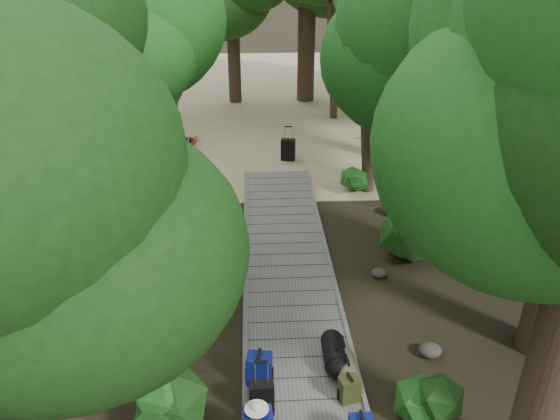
{
  "coord_description": "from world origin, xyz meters",
  "views": [
    {
      "loc": [
        -0.74,
        -8.9,
        6.77
      ],
      "look_at": [
        -0.12,
        2.55,
        1.0
      ],
      "focal_mm": 35.0,
      "sensor_mm": 36.0,
      "label": 1
    }
  ],
  "objects_px": {
    "backpack_left_d": "(259,368)",
    "duffel_right_black": "(335,353)",
    "suitcase_on_boardwalk": "(262,398)",
    "sun_lounger": "(378,139)",
    "kayak": "(187,142)",
    "backpack_right_d": "(349,388)",
    "lone_suitcase_on_sand": "(288,150)",
    "duffel_right_khaki": "(347,369)"
  },
  "relations": [
    {
      "from": "backpack_left_d",
      "to": "duffel_right_black",
      "type": "height_order",
      "value": "backpack_left_d"
    },
    {
      "from": "suitcase_on_boardwalk",
      "to": "sun_lounger",
      "type": "height_order",
      "value": "suitcase_on_boardwalk"
    },
    {
      "from": "kayak",
      "to": "sun_lounger",
      "type": "bearing_deg",
      "value": 15.96
    },
    {
      "from": "kayak",
      "to": "sun_lounger",
      "type": "distance_m",
      "value": 6.84
    },
    {
      "from": "backpack_right_d",
      "to": "suitcase_on_boardwalk",
      "type": "relative_size",
      "value": 0.84
    },
    {
      "from": "backpack_right_d",
      "to": "kayak",
      "type": "bearing_deg",
      "value": 91.61
    },
    {
      "from": "backpack_right_d",
      "to": "lone_suitcase_on_sand",
      "type": "height_order",
      "value": "lone_suitcase_on_sand"
    },
    {
      "from": "sun_lounger",
      "to": "kayak",
      "type": "bearing_deg",
      "value": 161.54
    },
    {
      "from": "duffel_right_khaki",
      "to": "suitcase_on_boardwalk",
      "type": "relative_size",
      "value": 0.93
    },
    {
      "from": "kayak",
      "to": "sun_lounger",
      "type": "xyz_separation_m",
      "value": [
        6.83,
        -0.42,
        0.1
      ]
    },
    {
      "from": "suitcase_on_boardwalk",
      "to": "lone_suitcase_on_sand",
      "type": "bearing_deg",
      "value": 80.0
    },
    {
      "from": "duffel_right_black",
      "to": "suitcase_on_boardwalk",
      "type": "height_order",
      "value": "suitcase_on_boardwalk"
    },
    {
      "from": "backpack_right_d",
      "to": "kayak",
      "type": "height_order",
      "value": "backpack_right_d"
    },
    {
      "from": "duffel_right_black",
      "to": "lone_suitcase_on_sand",
      "type": "distance_m",
      "value": 9.92
    },
    {
      "from": "duffel_right_khaki",
      "to": "kayak",
      "type": "height_order",
      "value": "duffel_right_khaki"
    },
    {
      "from": "backpack_left_d",
      "to": "suitcase_on_boardwalk",
      "type": "height_order",
      "value": "backpack_left_d"
    },
    {
      "from": "duffel_right_khaki",
      "to": "kayak",
      "type": "xyz_separation_m",
      "value": [
        -3.82,
        11.79,
        -0.11
      ]
    },
    {
      "from": "sun_lounger",
      "to": "backpack_right_d",
      "type": "bearing_deg",
      "value": -119.32
    },
    {
      "from": "kayak",
      "to": "backpack_right_d",
      "type": "bearing_deg",
      "value": -53.38
    },
    {
      "from": "suitcase_on_boardwalk",
      "to": "backpack_right_d",
      "type": "bearing_deg",
      "value": 3.35
    },
    {
      "from": "suitcase_on_boardwalk",
      "to": "duffel_right_khaki",
      "type": "bearing_deg",
      "value": 21.26
    },
    {
      "from": "suitcase_on_boardwalk",
      "to": "backpack_left_d",
      "type": "bearing_deg",
      "value": 88.23
    },
    {
      "from": "backpack_right_d",
      "to": "backpack_left_d",
      "type": "bearing_deg",
      "value": 146.59
    },
    {
      "from": "duffel_right_black",
      "to": "kayak",
      "type": "height_order",
      "value": "duffel_right_black"
    },
    {
      "from": "backpack_right_d",
      "to": "sun_lounger",
      "type": "relative_size",
      "value": 0.29
    },
    {
      "from": "duffel_right_khaki",
      "to": "lone_suitcase_on_sand",
      "type": "xyz_separation_m",
      "value": [
        -0.28,
        10.27,
        0.08
      ]
    },
    {
      "from": "duffel_right_black",
      "to": "backpack_right_d",
      "type": "bearing_deg",
      "value": -81.94
    },
    {
      "from": "backpack_left_d",
      "to": "duffel_right_khaki",
      "type": "height_order",
      "value": "backpack_left_d"
    },
    {
      "from": "backpack_left_d",
      "to": "lone_suitcase_on_sand",
      "type": "relative_size",
      "value": 0.86
    },
    {
      "from": "sun_lounger",
      "to": "duffel_right_khaki",
      "type": "bearing_deg",
      "value": -119.72
    },
    {
      "from": "lone_suitcase_on_sand",
      "to": "suitcase_on_boardwalk",
      "type": "bearing_deg",
      "value": -82.13
    },
    {
      "from": "backpack_right_d",
      "to": "duffel_right_khaki",
      "type": "xyz_separation_m",
      "value": [
        0.04,
        0.5,
        -0.06
      ]
    },
    {
      "from": "duffel_right_khaki",
      "to": "suitcase_on_boardwalk",
      "type": "xyz_separation_m",
      "value": [
        -1.43,
        -0.68,
        0.11
      ]
    },
    {
      "from": "duffel_right_black",
      "to": "suitcase_on_boardwalk",
      "type": "xyz_separation_m",
      "value": [
        -1.28,
        -1.03,
        0.08
      ]
    },
    {
      "from": "backpack_left_d",
      "to": "lone_suitcase_on_sand",
      "type": "height_order",
      "value": "lone_suitcase_on_sand"
    },
    {
      "from": "backpack_right_d",
      "to": "sun_lounger",
      "type": "height_order",
      "value": "backpack_right_d"
    },
    {
      "from": "duffel_right_khaki",
      "to": "lone_suitcase_on_sand",
      "type": "distance_m",
      "value": 10.27
    },
    {
      "from": "lone_suitcase_on_sand",
      "to": "backpack_left_d",
      "type": "bearing_deg",
      "value": -82.64
    },
    {
      "from": "duffel_right_black",
      "to": "suitcase_on_boardwalk",
      "type": "relative_size",
      "value": 1.16
    },
    {
      "from": "backpack_left_d",
      "to": "backpack_right_d",
      "type": "distance_m",
      "value": 1.49
    },
    {
      "from": "backpack_right_d",
      "to": "suitcase_on_boardwalk",
      "type": "xyz_separation_m",
      "value": [
        -1.39,
        -0.18,
        0.05
      ]
    },
    {
      "from": "duffel_right_black",
      "to": "sun_lounger",
      "type": "bearing_deg",
      "value": 74.91
    }
  ]
}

